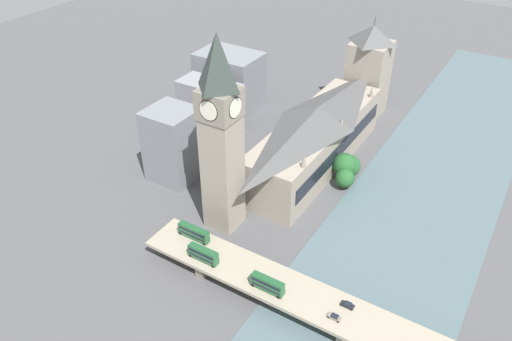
# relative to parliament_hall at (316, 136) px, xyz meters

# --- Properties ---
(ground_plane) EXTENTS (600.00, 600.00, 0.00)m
(ground_plane) POSITION_rel_parliament_hall_xyz_m (-14.50, 8.00, -13.61)
(ground_plane) COLOR #4C4C4F
(river_water) EXTENTS (54.58, 360.00, 0.30)m
(river_water) POSITION_rel_parliament_hall_xyz_m (-47.79, 8.00, -13.46)
(river_water) COLOR #4C6066
(river_water) RESTS_ON ground_plane
(parliament_hall) EXTENTS (23.47, 87.02, 27.41)m
(parliament_hall) POSITION_rel_parliament_hall_xyz_m (0.00, 0.00, 0.00)
(parliament_hall) COLOR gray
(parliament_hall) RESTS_ON ground_plane
(clock_tower) EXTENTS (12.32, 12.32, 71.88)m
(clock_tower) POSITION_rel_parliament_hall_xyz_m (10.50, 53.07, 24.51)
(clock_tower) COLOR gray
(clock_tower) RESTS_ON ground_plane
(victoria_tower) EXTENTS (18.01, 18.01, 48.86)m
(victoria_tower) POSITION_rel_parliament_hall_xyz_m (0.06, -56.51, 8.82)
(victoria_tower) COLOR gray
(victoria_tower) RESTS_ON ground_plane
(road_bridge) EXTENTS (141.16, 15.14, 6.22)m
(road_bridge) POSITION_rel_parliament_hall_xyz_m (-47.79, 74.20, -8.56)
(road_bridge) COLOR gray
(road_bridge) RESTS_ON ground_plane
(double_decker_bus_lead) EXTENTS (11.76, 2.50, 4.70)m
(double_decker_bus_lead) POSITION_rel_parliament_hall_xyz_m (10.34, 71.18, -4.80)
(double_decker_bus_lead) COLOR #235B33
(double_decker_bus_lead) RESTS_ON road_bridge
(double_decker_bus_mid) EXTENTS (10.61, 2.61, 4.81)m
(double_decker_bus_mid) POSITION_rel_parliament_hall_xyz_m (1.36, 77.89, -4.74)
(double_decker_bus_mid) COLOR #235B33
(double_decker_bus_mid) RESTS_ON road_bridge
(double_decker_bus_rear) EXTENTS (10.77, 2.52, 4.74)m
(double_decker_bus_rear) POSITION_rel_parliament_hall_xyz_m (-22.45, 77.99, -4.76)
(double_decker_bus_rear) COLOR #235B33
(double_decker_bus_rear) RESTS_ON road_bridge
(car_northbound_mid) EXTENTS (3.90, 1.86, 1.35)m
(car_northbound_mid) POSITION_rel_parliament_hall_xyz_m (-45.31, 71.16, -6.72)
(car_northbound_mid) COLOR black
(car_northbound_mid) RESTS_ON road_bridge
(car_southbound_lead) EXTENTS (3.85, 1.78, 1.26)m
(car_southbound_lead) POSITION_rel_parliament_hall_xyz_m (-43.84, 77.09, -6.75)
(car_southbound_lead) COLOR slate
(car_southbound_lead) RESTS_ON road_bridge
(city_block_west) EXTENTS (31.32, 22.20, 28.50)m
(city_block_west) POSITION_rel_parliament_hall_xyz_m (62.26, -26.83, 0.64)
(city_block_west) COLOR slate
(city_block_west) RESTS_ON ground_plane
(city_block_center) EXTENTS (29.68, 14.50, 24.05)m
(city_block_center) POSITION_rel_parliament_hall_xyz_m (56.01, -1.28, -1.58)
(city_block_center) COLOR gray
(city_block_center) RESTS_ON ground_plane
(city_block_east) EXTENTS (18.66, 18.22, 30.60)m
(city_block_east) POSITION_rel_parliament_hall_xyz_m (45.03, 38.89, 1.69)
(city_block_east) COLOR slate
(city_block_east) RESTS_ON ground_plane
(tree_embankment_near) EXTENTS (7.65, 7.65, 9.09)m
(tree_embankment_near) POSITION_rel_parliament_hall_xyz_m (-18.42, 10.57, -8.36)
(tree_embankment_near) COLOR brown
(tree_embankment_near) RESTS_ON ground_plane
(tree_embankment_mid) EXTENTS (9.24, 9.24, 10.62)m
(tree_embankment_mid) POSITION_rel_parliament_hall_xyz_m (-16.89, 2.67, -7.61)
(tree_embankment_mid) COLOR brown
(tree_embankment_mid) RESTS_ON ground_plane
(tree_embankment_far) EXTENTS (9.76, 9.76, 12.48)m
(tree_embankment_far) POSITION_rel_parliament_hall_xyz_m (-15.70, 5.12, -6.02)
(tree_embankment_far) COLOR brown
(tree_embankment_far) RESTS_ON ground_plane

